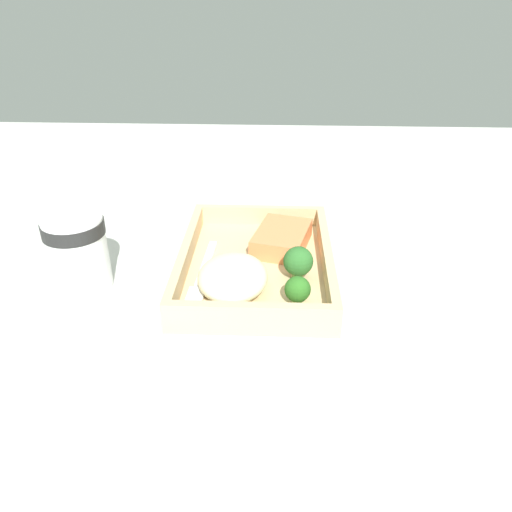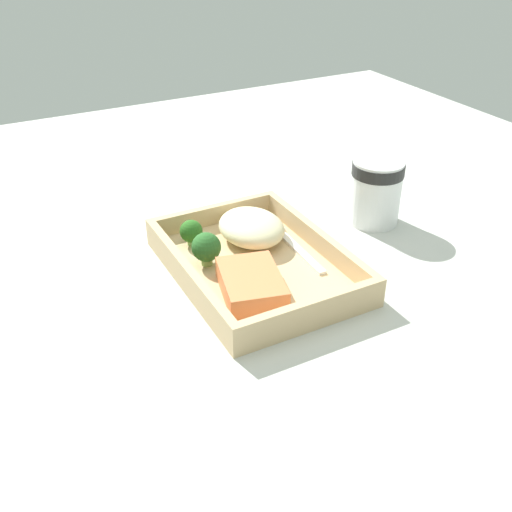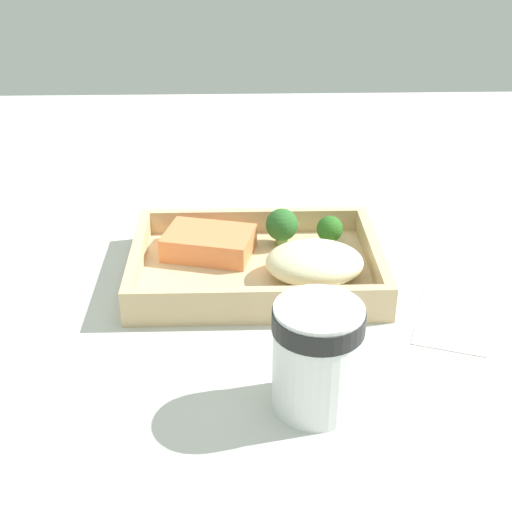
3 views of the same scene
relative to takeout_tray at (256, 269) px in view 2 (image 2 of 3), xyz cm
name	(u,v)px [view 2 (image 2 of 3)]	position (x,y,z in cm)	size (l,w,h in cm)	color
ground_plane	(256,279)	(0.00, 0.00, -1.60)	(160.00, 160.00, 2.00)	#BABDB5
takeout_tray	(256,269)	(0.00, 0.00, 0.00)	(28.88, 21.04, 1.20)	tan
tray_rim	(256,256)	(0.00, 0.00, 2.06)	(28.88, 21.04, 2.92)	tan
salmon_fillet	(251,284)	(-5.60, 3.65, 2.04)	(10.37, 7.24, 2.87)	#E8824E
mashed_potatoes	(251,227)	(6.55, -2.72, 2.63)	(11.15, 9.06, 4.06)	beige
broccoli_floret_1	(206,248)	(3.36, 5.77, 3.24)	(4.01, 4.01, 4.75)	#76A056
broccoli_floret_2	(191,232)	(9.29, 5.53, 2.71)	(3.29, 3.29, 3.83)	#75A35B
fork	(290,241)	(3.13, -7.16, 0.82)	(15.86, 2.34, 0.44)	white
paper_cup	(376,188)	(4.57, -23.30, 5.12)	(7.94, 7.94, 10.23)	white
receipt_slip	(242,199)	(21.31, -8.55, -0.48)	(7.29, 15.15, 0.24)	white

